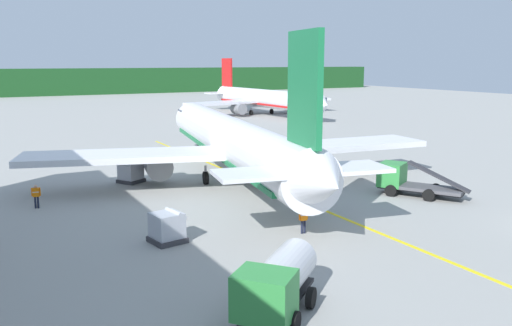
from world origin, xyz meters
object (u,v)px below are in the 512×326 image
Objects in this scene: airliner_foreground at (232,141)px; crew_marshaller at (294,181)px; airliner_mid_apron at (264,99)px; crew_loader_right at (303,218)px; service_truck_baggage at (278,282)px; service_truck_fuel at (406,180)px; crew_loader_left at (36,194)px; cargo_container_mid at (168,227)px; cargo_container_near at (130,172)px.

airliner_foreground is 24.51× the size of crew_marshaller.
airliner_mid_apron reaches higher than crew_loader_right.
airliner_foreground is 25.69m from service_truck_baggage.
service_truck_fuel is 3.89× the size of crew_loader_left.
crew_marshaller is at bearing 148.12° from service_truck_fuel.
airliner_mid_apron reaches higher than crew_loader_left.
airliner_foreground is 6.30× the size of service_truck_fuel.
cargo_container_mid is at bearing -128.64° from airliner_foreground.
service_truck_fuel is 8.62m from crew_marshaller.
airliner_mid_apron is at bearing 63.12° from crew_marshaller.
crew_loader_left is at bearing 160.00° from service_truck_fuel.
service_truck_baggage reaches higher than crew_marshaller.
crew_marshaller is 1.03× the size of crew_loader_right.
crew_loader_right is at bearing -100.13° from airliner_foreground.
service_truck_fuel reaches higher than crew_loader_left.
airliner_mid_apron is 22.33× the size of crew_loader_left.
service_truck_baggage is 27.09m from cargo_container_near.
airliner_foreground is 7.90× the size of service_truck_baggage.
crew_loader_left is (-5.72, 11.28, 0.13)m from cargo_container_mid.
service_truck_fuel is 1.25× the size of service_truck_baggage.
airliner_foreground reaches higher than crew_loader_left.
crew_loader_right is at bearing -117.19° from airliner_mid_apron.
airliner_foreground is 15.82m from crew_loader_right.
service_truck_baggage is at bearing -146.19° from service_truck_fuel.
crew_marshaller reaches higher than crew_loader_left.
cargo_container_near reaches higher than crew_loader_left.
cargo_container_near is 16.47m from cargo_container_mid.
service_truck_fuel is 2.67× the size of cargo_container_near.
service_truck_baggage is at bearing -92.92° from cargo_container_near.
airliner_foreground reaches higher than cargo_container_near.
crew_marshaller is at bearing 60.90° from crew_loader_right.
service_truck_baggage is 2.51× the size of cargo_container_mid.
airliner_foreground is 7.31m from crew_marshaller.
service_truck_baggage reaches higher than crew_loader_right.
cargo_container_near is 19.39m from crew_loader_right.
crew_marshaller is at bearing -14.63° from crew_loader_left.
airliner_foreground is at bearing 68.30° from service_truck_baggage.
crew_loader_left is at bearing 165.37° from crew_marshaller.
crew_marshaller is 10.11m from crew_loader_right.
service_truck_fuel is (9.48, -11.10, -2.22)m from airliner_foreground.
service_truck_fuel is at bearing -109.17° from airliner_mid_apron.
cargo_container_mid is (-40.91, -62.34, -2.20)m from airliner_mid_apron.
cargo_container_near is at bearing 105.99° from crew_loader_right.
airliner_foreground reaches higher than crew_marshaller.
crew_loader_right is at bearing -16.91° from cargo_container_mid.
airliner_foreground is 14.77m from service_truck_fuel.
airliner_foreground is at bearing 79.87° from crew_loader_right.
crew_loader_left is at bearing 106.88° from service_truck_baggage.
service_truck_fuel is 20.02m from cargo_container_mid.
cargo_container_mid is at bearing 163.09° from crew_loader_right.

